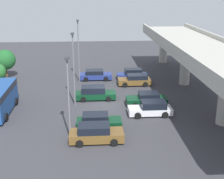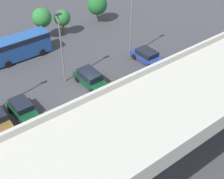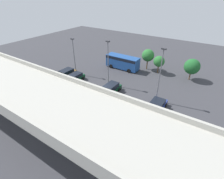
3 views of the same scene
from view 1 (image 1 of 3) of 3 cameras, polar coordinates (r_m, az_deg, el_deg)
ground_plane at (r=36.88m, az=-1.28°, el=-2.45°), size 88.15×88.15×0.00m
highway_overpass at (r=37.60m, az=16.51°, el=6.10°), size 41.61×7.67×6.99m
parked_car_0 at (r=46.00m, az=-3.06°, el=2.68°), size 2.23×4.65×1.46m
parked_car_1 at (r=43.50m, az=4.24°, el=1.77°), size 2.26×4.54×1.49m
parked_car_2 at (r=37.87m, az=-3.16°, el=-0.67°), size 2.15×4.83×1.63m
parked_car_3 at (r=36.08m, az=6.41°, el=-1.81°), size 2.23×4.62×1.54m
parked_car_4 at (r=33.47m, az=7.17°, el=-3.45°), size 2.14×4.63×1.55m
parked_car_5 at (r=30.15m, az=-2.57°, el=-5.88°), size 2.08×4.31×1.50m
parked_car_6 at (r=27.70m, az=-3.00°, el=-8.04°), size 2.14×4.77×1.63m
parked_car_7 at (r=46.16m, az=3.77°, el=2.77°), size 1.97×4.44×1.59m
lamp_post_near_aisle at (r=44.16m, az=-6.16°, el=7.79°), size 0.70×0.35×8.79m
lamp_post_mid_lot at (r=34.82m, az=-7.05°, el=4.56°), size 0.70×0.35×8.36m
lamp_post_by_overpass at (r=26.88m, az=-7.99°, el=-0.55°), size 0.70×0.35×7.55m
tree_front_left at (r=48.88m, az=-18.93°, el=5.16°), size 3.00×3.00×4.29m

